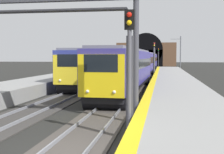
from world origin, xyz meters
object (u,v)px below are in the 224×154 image
object	(u,v)px
train_main_approaching	(142,63)
railway_signal_near	(129,65)
train_adjacent_platform	(119,62)
railway_signal_far	(158,56)
catenary_mast_far	(180,53)
railway_signal_mid	(154,57)
overhead_signal_gantry	(54,25)

from	to	relation	value
train_main_approaching	railway_signal_near	bearing A→B (deg)	4.71
train_adjacent_platform	railway_signal_far	bearing A→B (deg)	169.98
railway_signal_near	catenary_mast_far	size ratio (longest dim) A/B	0.67
train_main_approaching	railway_signal_mid	xyz separation A→B (m)	(-1.99, -1.93, 0.93)
railway_signal_far	catenary_mast_far	bearing A→B (deg)	11.12
train_adjacent_platform	catenary_mast_far	bearing A→B (deg)	138.31
railway_signal_mid	overhead_signal_gantry	bearing A→B (deg)	-7.49
railway_signal_near	railway_signal_far	world-z (taller)	railway_signal_far
railway_signal_mid	railway_signal_near	bearing A→B (deg)	0.00
train_main_approaching	overhead_signal_gantry	xyz separation A→B (m)	(-33.58, 2.22, 2.62)
train_adjacent_platform	railway_signal_far	world-z (taller)	railway_signal_far
railway_signal_mid	catenary_mast_far	bearing A→B (deg)	166.13
railway_signal_mid	train_main_approaching	bearing A→B (deg)	-135.87
train_main_approaching	railway_signal_near	distance (m)	36.67
overhead_signal_gantry	catenary_mast_far	xyz separation A→B (m)	(51.72, -9.12, -0.97)
railway_signal_mid	overhead_signal_gantry	distance (m)	31.91
railway_signal_mid	railway_signal_far	distance (m)	45.44
railway_signal_near	catenary_mast_far	bearing A→B (deg)	174.81
railway_signal_mid	overhead_signal_gantry	world-z (taller)	overhead_signal_gantry
train_main_approaching	catenary_mast_far	xyz separation A→B (m)	(18.14, -6.91, 1.65)
train_adjacent_platform	catenary_mast_far	size ratio (longest dim) A/B	7.86
railway_signal_far	overhead_signal_gantry	bearing A→B (deg)	-3.09
overhead_signal_gantry	catenary_mast_far	bearing A→B (deg)	-10.00
railway_signal_near	train_adjacent_platform	bearing A→B (deg)	-171.33
train_main_approaching	train_adjacent_platform	bearing A→B (deg)	-137.54
railway_signal_near	overhead_signal_gantry	world-z (taller)	overhead_signal_gantry
overhead_signal_gantry	catenary_mast_far	distance (m)	52.53
railway_signal_near	railway_signal_mid	bearing A→B (deg)	-180.00
overhead_signal_gantry	railway_signal_near	bearing A→B (deg)	-126.09
railway_signal_near	railway_signal_mid	xyz separation A→B (m)	(34.62, 0.00, 0.19)
train_adjacent_platform	railway_signal_near	xyz separation A→B (m)	(-41.75, -6.37, 0.68)
railway_signal_far	catenary_mast_far	world-z (taller)	catenary_mast_far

